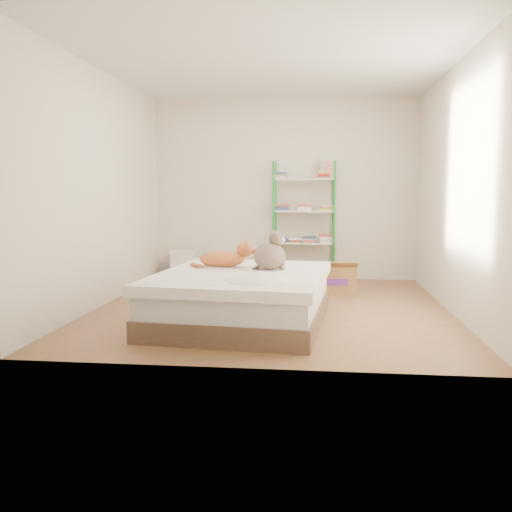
# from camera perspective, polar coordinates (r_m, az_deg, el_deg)

# --- Properties ---
(room) EXTENTS (3.81, 4.21, 2.61)m
(room) POSITION_cam_1_polar(r_m,az_deg,el_deg) (5.87, 1.73, 7.07)
(room) COLOR #9A6746
(room) RESTS_ON ground
(bed) EXTENTS (1.74, 2.09, 0.50)m
(bed) POSITION_cam_1_polar(r_m,az_deg,el_deg) (5.27, -1.45, -4.37)
(bed) COLOR brown
(bed) RESTS_ON ground
(orange_cat) EXTENTS (0.59, 0.39, 0.22)m
(orange_cat) POSITION_cam_1_polar(r_m,az_deg,el_deg) (5.55, -3.58, -0.09)
(orange_cat) COLOR #E97F44
(orange_cat) RESTS_ON bed
(grey_cat) EXTENTS (0.40, 0.37, 0.39)m
(grey_cat) POSITION_cam_1_polar(r_m,az_deg,el_deg) (5.37, 1.44, 0.59)
(grey_cat) COLOR gray
(grey_cat) RESTS_ON bed
(shelf_unit) EXTENTS (0.89, 0.36, 1.74)m
(shelf_unit) POSITION_cam_1_polar(r_m,az_deg,el_deg) (7.75, 5.11, 3.19)
(shelf_unit) COLOR #208930
(shelf_unit) RESTS_ON ground
(cardboard_box) EXTENTS (0.54, 0.52, 0.44)m
(cardboard_box) POSITION_cam_1_polar(r_m,az_deg,el_deg) (6.86, 8.20, -2.35)
(cardboard_box) COLOR olive
(cardboard_box) RESTS_ON ground
(white_bin) EXTENTS (0.42, 0.38, 0.43)m
(white_bin) POSITION_cam_1_polar(r_m,az_deg,el_deg) (7.94, -7.71, -0.94)
(white_bin) COLOR white
(white_bin) RESTS_ON ground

